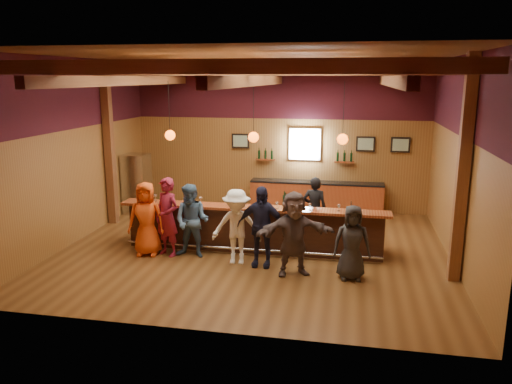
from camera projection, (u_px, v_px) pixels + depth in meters
room at (254, 114)px, 11.28m from camera, size 9.04×9.00×4.52m
bar_counter at (255, 227)px, 11.97m from camera, size 6.30×1.07×1.11m
back_bar_cabinet at (316, 197)px, 15.17m from camera, size 4.00×0.52×0.95m
window at (305, 144)px, 15.11m from camera, size 0.95×0.09×0.95m
framed_pictures at (334, 143)px, 14.93m from camera, size 5.35×0.05×0.45m
wine_shelves at (304, 158)px, 15.14m from camera, size 3.00×0.18×0.30m
pendant_lights at (253, 137)px, 11.34m from camera, size 4.24×0.24×1.37m
stainless_fridge at (137, 184)px, 14.99m from camera, size 0.70×0.70×1.80m
customer_orange at (146, 219)px, 11.45m from camera, size 0.91×0.66×1.72m
customer_redvest at (167, 217)px, 11.40m from camera, size 0.79×0.68×1.82m
customer_denim at (192, 221)px, 11.30m from camera, size 0.87×0.70×1.70m
customer_white at (237, 227)px, 10.91m from camera, size 1.13×0.72×1.68m
customer_navy at (261, 226)px, 10.74m from camera, size 1.06×0.46×1.78m
customer_brown at (294, 234)px, 10.27m from camera, size 1.72×1.08×1.77m
customer_dark at (352, 243)px, 10.06m from camera, size 0.80×0.57×1.55m
bartender at (315, 209)px, 12.44m from camera, size 0.62×0.42×1.64m
ice_bucket at (263, 203)px, 11.44m from camera, size 0.21×0.21×0.22m
bottle_a at (284, 201)px, 11.51m from camera, size 0.08×0.08×0.37m
bottle_b at (286, 201)px, 11.51m from camera, size 0.07×0.07×0.33m
glass_a at (155, 196)px, 12.01m from camera, size 0.08×0.08×0.18m
glass_b at (168, 198)px, 11.84m from camera, size 0.08×0.08×0.18m
glass_c at (191, 199)px, 11.76m from camera, size 0.07×0.07×0.16m
glass_d at (201, 199)px, 11.76m from camera, size 0.08×0.08×0.18m
glass_e at (239, 200)px, 11.61m from camera, size 0.08×0.08×0.18m
glass_f at (277, 204)px, 11.30m from camera, size 0.08×0.08×0.17m
glass_g at (310, 205)px, 11.22m from camera, size 0.07×0.07×0.16m
glass_h at (339, 206)px, 11.14m from camera, size 0.07×0.07×0.16m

